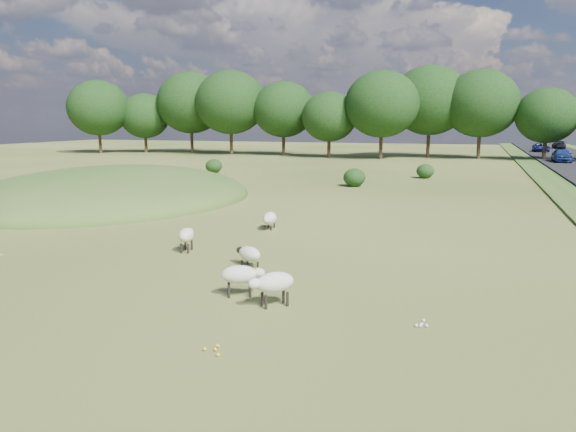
# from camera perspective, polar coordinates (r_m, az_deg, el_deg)

# --- Properties ---
(ground) EXTENTS (160.00, 160.00, 0.00)m
(ground) POSITION_cam_1_polar(r_m,az_deg,el_deg) (38.43, 4.67, 2.53)
(ground) COLOR #3A4E18
(ground) RESTS_ON ground
(mound) EXTENTS (16.00, 20.00, 4.00)m
(mound) POSITION_cam_1_polar(r_m,az_deg,el_deg) (36.15, -17.35, 1.66)
(mound) COLOR #33561E
(mound) RESTS_ON ground
(treeline) EXTENTS (96.28, 14.66, 11.70)m
(treeline) POSITION_cam_1_polar(r_m,az_deg,el_deg) (73.20, 10.63, 10.96)
(treeline) COLOR black
(treeline) RESTS_ON ground
(shrubs) EXTENTS (20.32, 9.14, 1.32)m
(shrubs) POSITION_cam_1_polar(r_m,az_deg,el_deg) (46.23, 3.47, 4.55)
(shrubs) COLOR black
(shrubs) RESTS_ON ground
(sheep_2) EXTENTS (1.26, 0.89, 0.88)m
(sheep_2) POSITION_cam_1_polar(r_m,az_deg,el_deg) (15.54, -4.84, -5.97)
(sheep_2) COLOR beige
(sheep_2) RESTS_ON ground
(sheep_3) EXTENTS (0.69, 1.35, 0.76)m
(sheep_3) POSITION_cam_1_polar(r_m,az_deg,el_deg) (24.94, -1.89, -0.25)
(sheep_3) COLOR beige
(sheep_3) RESTS_ON ground
(sheep_4) EXTENTS (0.76, 1.26, 0.87)m
(sheep_4) POSITION_cam_1_polar(r_m,az_deg,el_deg) (21.03, -10.27, -1.93)
(sheep_4) COLOR beige
(sheep_4) RESTS_ON ground
(sheep_5) EXTENTS (1.20, 1.15, 0.92)m
(sheep_5) POSITION_cam_1_polar(r_m,az_deg,el_deg) (14.66, -1.49, -6.79)
(sheep_5) COLOR beige
(sheep_5) RESTS_ON ground
(sheep_6) EXTENTS (1.18, 0.91, 0.67)m
(sheep_6) POSITION_cam_1_polar(r_m,az_deg,el_deg) (18.72, -3.99, -3.84)
(sheep_6) COLOR beige
(sheep_6) RESTS_ON ground
(car_2) EXTENTS (2.06, 4.47, 1.24)m
(car_2) POSITION_cam_1_polar(r_m,az_deg,el_deg) (89.57, 24.30, 6.38)
(car_2) COLOR navy
(car_2) RESTS_ON road
(car_3) EXTENTS (1.72, 4.24, 1.23)m
(car_3) POSITION_cam_1_polar(r_m,az_deg,el_deg) (101.15, 25.82, 6.55)
(car_3) COLOR black
(car_3) RESTS_ON road
(car_6) EXTENTS (1.77, 4.41, 1.50)m
(car_6) POSITION_cam_1_polar(r_m,az_deg,el_deg) (68.68, 26.05, 5.59)
(car_6) COLOR navy
(car_6) RESTS_ON road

